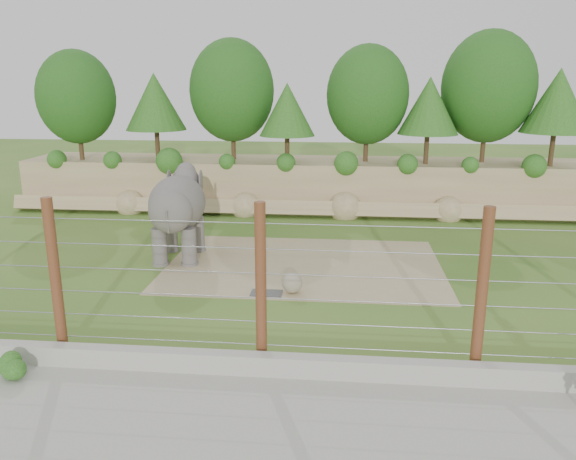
{
  "coord_description": "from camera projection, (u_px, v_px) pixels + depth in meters",
  "views": [
    {
      "loc": [
        1.82,
        -16.63,
        6.64
      ],
      "look_at": [
        0.0,
        2.0,
        1.6
      ],
      "focal_mm": 35.0,
      "sensor_mm": 36.0,
      "label": 1
    }
  ],
  "objects": [
    {
      "name": "ground",
      "position": [
        282.0,
        295.0,
        17.88
      ],
      "size": [
        90.0,
        90.0,
        0.0
      ],
      "primitive_type": "plane",
      "color": "#3A6A20",
      "rests_on": "ground"
    },
    {
      "name": "barrier_fence",
      "position": [
        261.0,
        286.0,
        13.03
      ],
      "size": [
        20.26,
        0.26,
        4.0
      ],
      "color": "#603019",
      "rests_on": "ground"
    },
    {
      "name": "retaining_wall",
      "position": [
        259.0,
        364.0,
        13.01
      ],
      "size": [
        26.0,
        0.35,
        0.5
      ],
      "primitive_type": "cube",
      "color": "#B1AFA3",
      "rests_on": "ground"
    },
    {
      "name": "elephant",
      "position": [
        178.0,
        216.0,
        21.13
      ],
      "size": [
        2.07,
        4.23,
        3.32
      ],
      "primitive_type": null,
      "rotation": [
        0.0,
        0.0,
        0.08
      ],
      "color": "#68625E",
      "rests_on": "ground"
    },
    {
      "name": "walkway_shrub",
      "position": [
        15.0,
        367.0,
        12.74
      ],
      "size": [
        0.62,
        0.62,
        0.62
      ],
      "primitive_type": "sphere",
      "color": "#1F5818",
      "rests_on": "walkway"
    },
    {
      "name": "dirt_patch",
      "position": [
        304.0,
        265.0,
        20.71
      ],
      "size": [
        10.0,
        7.0,
        0.02
      ],
      "primitive_type": "cube",
      "color": "tan",
      "rests_on": "ground"
    },
    {
      "name": "drain_grate",
      "position": [
        266.0,
        293.0,
        17.92
      ],
      "size": [
        1.0,
        0.6,
        0.03
      ],
      "primitive_type": "cube",
      "color": "#262628",
      "rests_on": "dirt_patch"
    },
    {
      "name": "walkway",
      "position": [
        244.0,
        424.0,
        11.15
      ],
      "size": [
        26.0,
        4.0,
        0.01
      ],
      "primitive_type": "cube",
      "color": "#B1AFA3",
      "rests_on": "ground"
    },
    {
      "name": "stone_ball",
      "position": [
        292.0,
        283.0,
        17.91
      ],
      "size": [
        0.66,
        0.66,
        0.66
      ],
      "primitive_type": "sphere",
      "color": "gray",
      "rests_on": "dirt_patch"
    },
    {
      "name": "back_embankment",
      "position": [
        319.0,
        133.0,
        28.97
      ],
      "size": [
        30.0,
        5.52,
        8.77
      ],
      "color": "#9B8360",
      "rests_on": "ground"
    }
  ]
}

